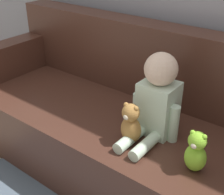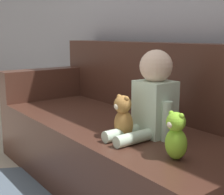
% 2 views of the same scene
% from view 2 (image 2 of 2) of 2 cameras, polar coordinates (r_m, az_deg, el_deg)
% --- Properties ---
extents(ground_plane, '(12.00, 12.00, 0.00)m').
position_cam_2_polar(ground_plane, '(2.02, 2.75, -16.42)').
color(ground_plane, '#B7AD99').
extents(couch, '(2.15, 0.82, 0.89)m').
position_cam_2_polar(couch, '(1.93, 4.17, -7.58)').
color(couch, '#47281E').
rests_on(couch, ground_plane).
extents(person_baby, '(0.27, 0.37, 0.44)m').
position_cam_2_polar(person_baby, '(1.61, 7.41, -0.25)').
color(person_baby, silver).
rests_on(person_baby, couch).
extents(teddy_bear_brown, '(0.11, 0.10, 0.22)m').
position_cam_2_polar(teddy_bear_brown, '(1.57, 2.05, -3.60)').
color(teddy_bear_brown, '#AD7A3D').
rests_on(teddy_bear_brown, couch).
extents(plush_toy_side, '(0.10, 0.09, 0.21)m').
position_cam_2_polar(plush_toy_side, '(1.34, 11.60, -6.91)').
color(plush_toy_side, '#8CD133').
rests_on(plush_toy_side, couch).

